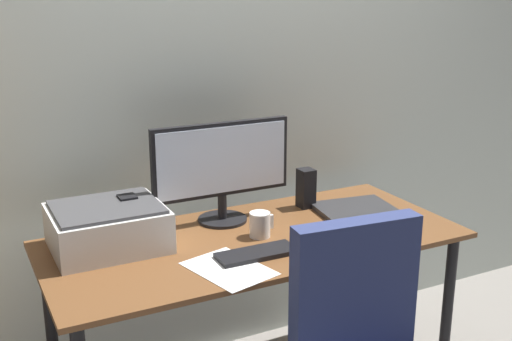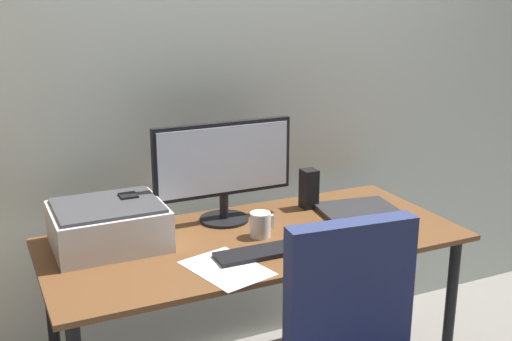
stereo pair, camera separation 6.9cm
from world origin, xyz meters
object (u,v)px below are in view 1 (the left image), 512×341
at_px(mouse, 309,240).
at_px(printer, 108,227).
at_px(desk, 254,257).
at_px(coffee_mug, 260,225).
at_px(monitor, 222,165).
at_px(speaker_right, 306,188).
at_px(speaker_left, 128,217).
at_px(laptop, 354,209).
at_px(keyboard, 257,254).

xyz_separation_m(mouse, printer, (-0.67, 0.30, 0.06)).
bearing_deg(desk, coffee_mug, -13.22).
bearing_deg(monitor, speaker_right, -1.16).
height_order(mouse, speaker_left, speaker_left).
bearing_deg(printer, coffee_mug, -16.42).
xyz_separation_m(coffee_mug, laptop, (0.49, 0.07, -0.04)).
bearing_deg(speaker_left, mouse, -31.42).
relative_size(coffee_mug, laptop, 0.30).
distance_m(desk, coffee_mug, 0.13).
distance_m(keyboard, coffee_mug, 0.19).
xyz_separation_m(speaker_left, printer, (-0.09, -0.05, -0.00)).
bearing_deg(printer, desk, -16.54).
xyz_separation_m(monitor, laptop, (0.55, -0.15, -0.23)).
distance_m(monitor, speaker_right, 0.42).
distance_m(desk, mouse, 0.24).
height_order(coffee_mug, printer, printer).
xyz_separation_m(keyboard, printer, (-0.45, 0.32, 0.07)).
xyz_separation_m(desk, monitor, (-0.04, 0.21, 0.32)).
xyz_separation_m(speaker_right, printer, (-0.87, -0.05, -0.00)).
height_order(speaker_right, printer, speaker_right).
relative_size(mouse, speaker_right, 0.56).
xyz_separation_m(laptop, printer, (-1.03, 0.09, 0.07)).
relative_size(desk, mouse, 16.51).
xyz_separation_m(monitor, coffee_mug, (0.06, -0.22, -0.19)).
xyz_separation_m(monitor, speaker_left, (-0.39, -0.01, -0.15)).
height_order(mouse, printer, printer).
bearing_deg(laptop, mouse, -140.62).
height_order(coffee_mug, speaker_left, speaker_left).
relative_size(monitor, coffee_mug, 5.99).
bearing_deg(desk, speaker_right, 30.14).
bearing_deg(speaker_right, coffee_mug, -147.65).
relative_size(mouse, coffee_mug, 0.99).
bearing_deg(coffee_mug, keyboard, -120.94).
bearing_deg(mouse, monitor, 129.05).
xyz_separation_m(coffee_mug, speaker_right, (0.33, 0.21, 0.04)).
relative_size(keyboard, speaker_right, 1.71).
height_order(monitor, keyboard, monitor).
xyz_separation_m(laptop, speaker_right, (-0.16, 0.14, 0.07)).
relative_size(keyboard, mouse, 3.02).
relative_size(keyboard, speaker_left, 1.71).
distance_m(desk, printer, 0.57).
relative_size(coffee_mug, speaker_right, 0.57).
relative_size(monitor, printer, 1.45).
relative_size(monitor, keyboard, 1.99).
xyz_separation_m(desk, speaker_left, (-0.43, 0.20, 0.17)).
height_order(mouse, laptop, mouse).
height_order(monitor, speaker_right, monitor).
bearing_deg(coffee_mug, speaker_left, 155.03).
bearing_deg(speaker_right, mouse, -119.43).
height_order(monitor, laptop, monitor).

